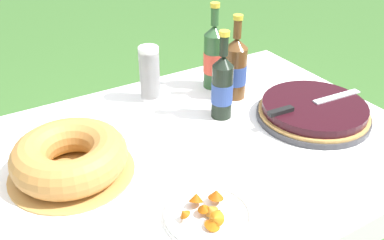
# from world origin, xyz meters

# --- Properties ---
(garden_table) EXTENTS (1.40, 0.97, 0.73)m
(garden_table) POSITION_xyz_m (0.00, 0.00, 0.66)
(garden_table) COLOR brown
(garden_table) RESTS_ON ground_plane
(tablecloth) EXTENTS (1.41, 0.98, 0.10)m
(tablecloth) POSITION_xyz_m (0.00, 0.00, 0.72)
(tablecloth) COLOR white
(tablecloth) RESTS_ON garden_table
(berry_tart) EXTENTS (0.38, 0.38, 0.06)m
(berry_tart) POSITION_xyz_m (0.45, -0.06, 0.76)
(berry_tart) COLOR #38383D
(berry_tart) RESTS_ON tablecloth
(serving_knife) EXTENTS (0.38, 0.05, 0.01)m
(serving_knife) POSITION_xyz_m (0.42, -0.06, 0.80)
(serving_knife) COLOR silver
(serving_knife) RESTS_ON berry_tart
(bundt_cake) EXTENTS (0.35, 0.35, 0.11)m
(bundt_cake) POSITION_xyz_m (-0.34, 0.06, 0.79)
(bundt_cake) COLOR tan
(bundt_cake) RESTS_ON tablecloth
(cup_stack) EXTENTS (0.07, 0.07, 0.20)m
(cup_stack) POSITION_xyz_m (0.04, 0.34, 0.84)
(cup_stack) COLOR white
(cup_stack) RESTS_ON tablecloth
(cider_bottle_green) EXTENTS (0.08, 0.08, 0.32)m
(cider_bottle_green) POSITION_xyz_m (0.29, 0.31, 0.86)
(cider_bottle_green) COLOR #2D562D
(cider_bottle_green) RESTS_ON tablecloth
(cider_bottle_amber) EXTENTS (0.08, 0.08, 0.31)m
(cider_bottle_amber) POSITION_xyz_m (0.31, 0.20, 0.85)
(cider_bottle_amber) COLOR brown
(cider_bottle_amber) RESTS_ON tablecloth
(juice_bottle_red) EXTENTS (0.07, 0.07, 0.30)m
(juice_bottle_red) POSITION_xyz_m (0.19, 0.11, 0.85)
(juice_bottle_red) COLOR black
(juice_bottle_red) RESTS_ON tablecloth
(snack_plate_left) EXTENTS (0.22, 0.22, 0.06)m
(snack_plate_left) POSITION_xyz_m (-0.11, -0.28, 0.75)
(snack_plate_left) COLOR white
(snack_plate_left) RESTS_ON tablecloth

